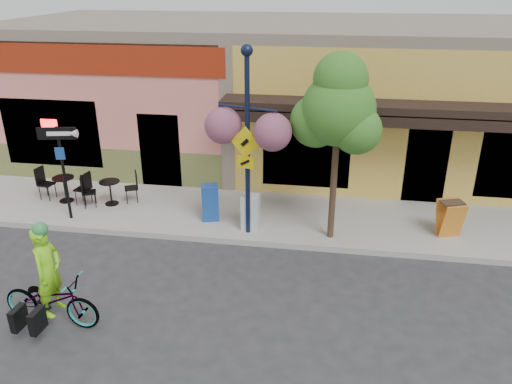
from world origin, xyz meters
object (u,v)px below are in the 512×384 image
building (280,89)px  one_way_sign (64,174)px  bicycle (51,300)px  cyclist_rider (51,283)px  newspaper_box_blue (210,202)px  newspaper_box_grey (251,212)px  street_tree (336,150)px  lamp_post (247,145)px

building → one_way_sign: 8.05m
bicycle → cyclist_rider: size_ratio=1.10×
building → newspaper_box_blue: size_ratio=19.67×
newspaper_box_grey → newspaper_box_blue: bearing=164.2°
building → cyclist_rider: size_ratio=10.73×
one_way_sign → newspaper_box_blue: one_way_sign is taller
newspaper_box_grey → street_tree: 2.60m
lamp_post → newspaper_box_blue: (-1.06, 0.54, -1.75)m
building → bicycle: building is taller
newspaper_box_blue → bicycle: bearing=-130.1°
lamp_post → one_way_sign: 4.72m
cyclist_rider → newspaper_box_blue: cyclist_rider is taller
cyclist_rider → lamp_post: size_ratio=0.38×
building → newspaper_box_grey: size_ratio=20.57×
bicycle → street_tree: (4.93, 3.82, 1.84)m
bicycle → cyclist_rider: cyclist_rider is taller
building → cyclist_rider: 10.82m
lamp_post → newspaper_box_grey: (0.03, 0.18, -1.77)m
lamp_post → newspaper_box_blue: bearing=168.9°
bicycle → street_tree: street_tree is taller
one_way_sign → street_tree: size_ratio=0.56×
newspaper_box_blue → building: bearing=63.9°
cyclist_rider → newspaper_box_blue: 4.67m
cyclist_rider → street_tree: street_tree is taller
building → lamp_post: (-0.00, -6.58, 0.11)m
building → lamp_post: size_ratio=4.12×
bicycle → cyclist_rider: 0.36m
cyclist_rider → street_tree: size_ratio=0.39×
one_way_sign → newspaper_box_blue: bearing=-2.9°
lamp_post → one_way_sign: size_ratio=1.83×
lamp_post → newspaper_box_blue: lamp_post is taller
lamp_post → building: bearing=105.8°
lamp_post → street_tree: 1.97m
bicycle → cyclist_rider: (0.05, 0.00, 0.36)m
newspaper_box_blue → newspaper_box_grey: bearing=-34.1°
bicycle → one_way_sign: size_ratio=0.77×
one_way_sign → bicycle: bearing=-77.3°
cyclist_rider → one_way_sign: 4.18m
newspaper_box_blue → street_tree: bearing=-24.7°
newspaper_box_grey → one_way_sign: bearing=-176.1°
newspaper_box_grey → lamp_post: bearing=-97.3°
lamp_post → newspaper_box_grey: size_ratio=4.99×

